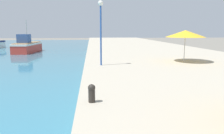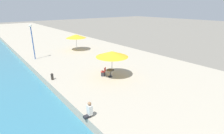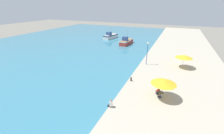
% 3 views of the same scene
% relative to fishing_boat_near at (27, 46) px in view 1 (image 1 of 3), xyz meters
% --- Properties ---
extents(quay_promenade, '(16.00, 90.00, 0.73)m').
position_rel_fishing_boat_near_xyz_m(quay_promenade, '(16.75, -3.66, -0.59)').
color(quay_promenade, '#B2A893').
rests_on(quay_promenade, ground_plane).
extents(fishing_boat_near, '(2.77, 6.90, 4.67)m').
position_rel_fishing_boat_near_xyz_m(fishing_boat_near, '(0.00, 0.00, 0.00)').
color(fishing_boat_near, red).
rests_on(fishing_boat_near, water_basin).
extents(cafe_umbrella_white, '(3.12, 3.12, 2.51)m').
position_rel_fishing_boat_near_xyz_m(cafe_umbrella_white, '(16.75, -16.04, 2.01)').
color(cafe_umbrella_white, '#B7B7B7').
rests_on(cafe_umbrella_white, quay_promenade).
extents(mooring_bollard, '(0.26, 0.26, 0.65)m').
position_rel_fishing_boat_near_xyz_m(mooring_bollard, '(9.28, -25.43, 0.12)').
color(mooring_bollard, '#2D2823').
rests_on(mooring_bollard, quay_promenade).
extents(lamppost, '(0.36, 0.36, 4.56)m').
position_rel_fishing_boat_near_xyz_m(lamppost, '(9.99, -17.19, 2.87)').
color(lamppost, '#28519E').
rests_on(lamppost, quay_promenade).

